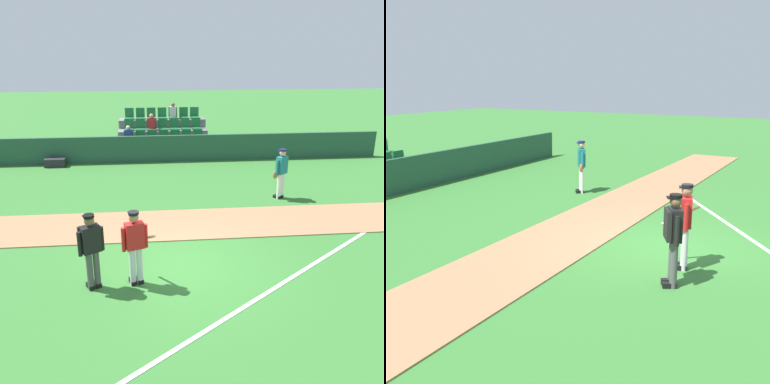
# 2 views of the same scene
# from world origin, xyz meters

# --- Properties ---
(ground_plane) EXTENTS (80.00, 80.00, 0.00)m
(ground_plane) POSITION_xyz_m (0.00, 0.00, 0.00)
(ground_plane) COLOR #33702D
(infield_dirt_path) EXTENTS (28.00, 2.22, 0.03)m
(infield_dirt_path) POSITION_xyz_m (0.00, 2.44, 0.01)
(infield_dirt_path) COLOR #9E704C
(infield_dirt_path) RESTS_ON ground
(foul_line_chalk) EXTENTS (9.60, 7.36, 0.01)m
(foul_line_chalk) POSITION_xyz_m (3.00, -0.50, 0.01)
(foul_line_chalk) COLOR white
(foul_line_chalk) RESTS_ON ground
(batter_red_jersey) EXTENTS (0.74, 0.68, 1.76)m
(batter_red_jersey) POSITION_xyz_m (-1.00, -0.73, 0.97)
(batter_red_jersey) COLOR silver
(batter_red_jersey) RESTS_ON ground
(umpire_home_plate) EXTENTS (0.54, 0.45, 1.76)m
(umpire_home_plate) POSITION_xyz_m (-1.93, -0.80, 1.00)
(umpire_home_plate) COLOR #4C4C4C
(umpire_home_plate) RESTS_ON ground
(runner_teal_jersey) EXTENTS (0.61, 0.47, 1.76)m
(runner_teal_jersey) POSITION_xyz_m (3.82, 4.37, 0.96)
(runner_teal_jersey) COLOR white
(runner_teal_jersey) RESTS_ON ground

